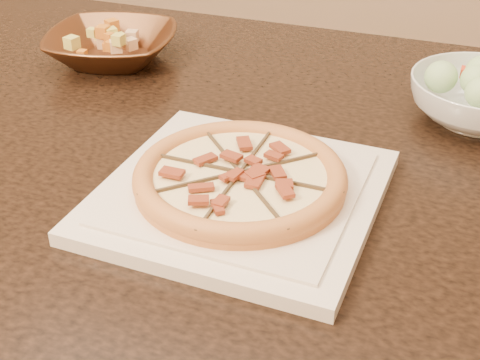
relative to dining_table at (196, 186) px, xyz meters
The scene contains 5 objects.
dining_table is the anchor object (origin of this frame).
plate 0.22m from the dining_table, 49.43° to the right, with size 0.32×0.32×0.02m.
pizza 0.23m from the dining_table, 49.44° to the right, with size 0.25×0.25×0.03m.
bronze_bowl 0.32m from the dining_table, 141.89° to the left, with size 0.22×0.22×0.05m, color brown.
mixed_dish 0.34m from the dining_table, 141.93° to the left, with size 0.11×0.10×0.03m.
Camera 1 is at (0.53, -0.71, 1.20)m, focal length 50.00 mm.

